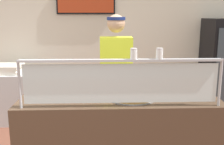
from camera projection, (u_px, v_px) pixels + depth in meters
name	position (u px, v px, depth m)	size (l,w,h in m)	color
shop_rear_unit	(111.00, 37.00, 4.82)	(6.37, 0.13, 2.70)	silver
serving_counter	(119.00, 142.00, 2.79)	(1.97, 0.66, 0.95)	#4C3828
sneeze_guard	(121.00, 77.00, 2.36)	(1.79, 0.06, 0.43)	#B2B5BC
pizza_tray	(132.00, 96.00, 2.68)	(0.49, 0.49, 0.04)	#9EA0A8
pizza_server	(130.00, 95.00, 2.65)	(0.07, 0.28, 0.01)	#ADAFB7
parmesan_shaker	(134.00, 54.00, 2.33)	(0.06, 0.06, 0.09)	white
pepper_flake_shaker	(159.00, 54.00, 2.34)	(0.06, 0.06, 0.10)	white
worker_figure	(116.00, 78.00, 3.26)	(0.41, 0.50, 1.76)	#23232D
drink_fridge	(223.00, 70.00, 4.57)	(0.64, 0.66, 1.69)	black
prep_shelf	(10.00, 97.00, 4.48)	(0.70, 0.55, 0.83)	#B7BABF
pizza_box_stack	(7.00, 69.00, 4.38)	(0.47, 0.45, 0.13)	silver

